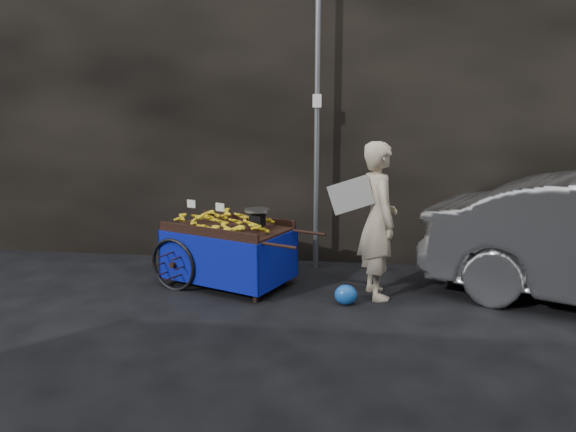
# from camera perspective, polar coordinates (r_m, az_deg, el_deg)

# --- Properties ---
(ground) EXTENTS (80.00, 80.00, 0.00)m
(ground) POSITION_cam_1_polar(r_m,az_deg,el_deg) (7.10, -0.46, -8.14)
(ground) COLOR black
(ground) RESTS_ON ground
(building_wall) EXTENTS (13.50, 2.00, 5.00)m
(building_wall) POSITION_cam_1_polar(r_m,az_deg,el_deg) (9.23, 4.22, 12.23)
(building_wall) COLOR black
(building_wall) RESTS_ON ground
(street_pole) EXTENTS (0.12, 0.10, 4.00)m
(street_pole) POSITION_cam_1_polar(r_m,az_deg,el_deg) (7.95, 2.96, 8.78)
(street_pole) COLOR slate
(street_pole) RESTS_ON ground
(banana_cart) EXTENTS (2.29, 1.66, 1.14)m
(banana_cart) POSITION_cam_1_polar(r_m,az_deg,el_deg) (7.40, -6.38, -1.71)
(banana_cart) COLOR black
(banana_cart) RESTS_ON ground
(vendor) EXTENTS (0.95, 0.80, 1.93)m
(vendor) POSITION_cam_1_polar(r_m,az_deg,el_deg) (6.95, 9.15, -0.44)
(vendor) COLOR tan
(vendor) RESTS_ON ground
(plastic_bag) EXTENTS (0.27, 0.22, 0.24)m
(plastic_bag) POSITION_cam_1_polar(r_m,az_deg,el_deg) (6.82, 5.90, -7.97)
(plastic_bag) COLOR #1753B2
(plastic_bag) RESTS_ON ground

